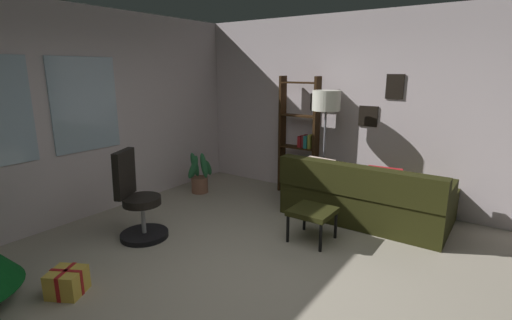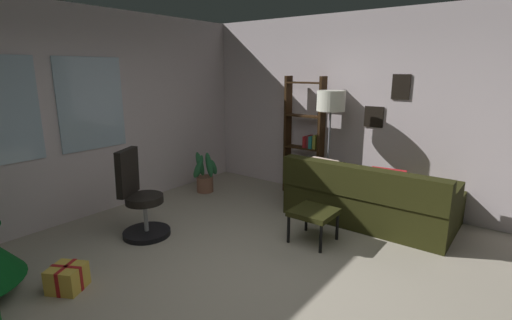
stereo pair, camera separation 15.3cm
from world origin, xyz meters
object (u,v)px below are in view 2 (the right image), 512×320
Objects in this scene: footstool at (314,214)px; gift_box_gold at (67,278)px; floor_lamp at (331,108)px; office_chair at (140,203)px; bookshelf at (304,144)px; couch at (381,200)px; potted_plant at (204,175)px.

gift_box_gold is (-2.22, 1.30, -0.22)m from footstool.
gift_box_gold is at bearing 165.48° from floor_lamp.
office_chair is 2.67m from bookshelf.
gift_box_gold is at bearing 152.53° from couch.
potted_plant reaches higher than gift_box_gold.
bookshelf reaches higher than footstool.
office_chair is at bearing 135.57° from couch.
bookshelf is at bearing -5.27° from gift_box_gold.
couch reaches higher than footstool.
office_chair is 0.57× the size of bookshelf.
couch is 2.94× the size of potted_plant.
footstool is 0.26× the size of bookshelf.
office_chair is (1.11, 0.43, 0.30)m from gift_box_gold.
footstool is at bearing -146.00° from bookshelf.
footstool is at bearing -57.27° from office_chair.
office_chair is 2.82m from floor_lamp.
floor_lamp is at bearing -70.57° from potted_plant.
couch is 1.96× the size of office_chair.
office_chair is at bearing 163.26° from bookshelf.
couch is 3.71m from gift_box_gold.
floor_lamp is (1.17, 0.42, 1.10)m from footstool.
potted_plant is at bearing 19.76° from gift_box_gold.
couch reaches higher than potted_plant.
office_chair is 1.50× the size of potted_plant.
couch is 1.24× the size of floor_lamp.
bookshelf is at bearing -55.39° from potted_plant.
footstool is 1.66m from floor_lamp.
gift_box_gold is 1.23m from office_chair.
bookshelf reaches higher than couch.
gift_box_gold is at bearing 149.69° from footstool.
footstool is 2.58m from gift_box_gold.
footstool is (-1.07, 0.41, 0.04)m from couch.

